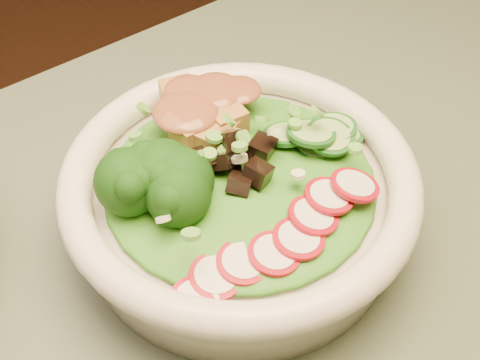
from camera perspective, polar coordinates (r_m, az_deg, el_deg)
salad_bowl at (r=0.52m, az=0.00°, el=-1.53°), size 0.27×0.27×0.07m
lettuce_bed at (r=0.50m, az=0.00°, el=0.08°), size 0.21×0.21×0.02m
broccoli_florets at (r=0.47m, az=-6.56°, el=-1.52°), size 0.10×0.10×0.04m
radish_slices at (r=0.46m, az=4.51°, el=-4.66°), size 0.12×0.08×0.02m
cucumber_slices at (r=0.52m, az=6.40°, el=3.55°), size 0.09×0.09×0.04m
mushroom_heap at (r=0.50m, az=-0.71°, el=2.10°), size 0.09×0.09×0.04m
tofu_cubes at (r=0.54m, az=-3.29°, el=5.35°), size 0.11×0.09×0.04m
peanut_sauce at (r=0.53m, az=-3.35°, el=6.43°), size 0.07×0.06×0.02m
scallion_garnish at (r=0.49m, az=0.00°, el=2.07°), size 0.19×0.19×0.02m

